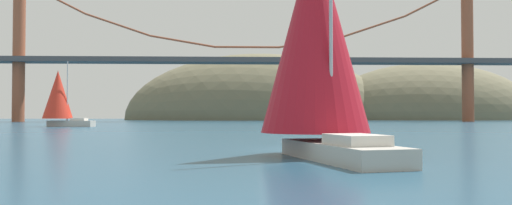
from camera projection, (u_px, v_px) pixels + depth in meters
name	position (u px, v px, depth m)	size (l,w,h in m)	color
ground_plane	(285.00, 149.00, 23.90)	(360.00, 360.00, 0.00)	navy
headland_right	(427.00, 120.00, 161.02)	(72.08, 44.00, 37.14)	#6B664C
headland_center	(260.00, 120.00, 158.95)	(86.72, 44.00, 42.75)	#6B664C
suspension_bridge	(247.00, 57.00, 119.19)	(145.02, 6.00, 34.03)	brown
sailboat_crimson_sail	(316.00, 37.00, 20.13)	(5.40, 8.70, 9.72)	#B7B2A8
sailboat_scarlet_sail	(59.00, 97.00, 68.90)	(7.56, 4.59, 9.17)	#B7B2A8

